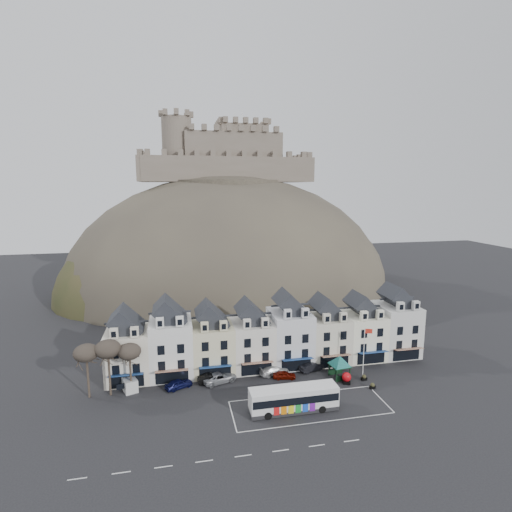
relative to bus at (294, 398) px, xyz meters
The scene contains 21 objects.
ground 2.17m from the bus, 59.82° to the right, with size 300.00×300.00×0.00m, color black.
coach_bay_markings 3.18m from the bus, ahead, with size 22.00×7.50×0.01m, color silver.
townhouse_terrace 15.49m from the bus, 87.54° to the left, with size 54.40×9.35×11.80m.
castle_hill 68.13m from the bus, 88.52° to the left, with size 100.00×76.00×68.00m.
castle 84.26m from the bus, 89.23° to the left, with size 50.20×22.20×22.00m.
tree_left_far 30.49m from the bus, 161.32° to the left, with size 3.61×3.61×8.24m.
tree_left_mid 27.77m from the bus, 159.30° to the left, with size 3.78×3.78×8.64m.
tree_left_near 24.90m from the bus, 156.82° to the left, with size 3.43×3.43×7.84m.
bus is the anchor object (origin of this frame).
bus_shelter 12.87m from the bus, 37.52° to the left, with size 5.82×5.82×3.73m.
red_buoy 12.03m from the bus, 28.80° to the left, with size 1.56×1.56×1.80m.
flagpole 16.05m from the bus, 26.81° to the left, with size 1.18×0.47×8.57m.
white_van 25.65m from the bus, 154.26° to the left, with size 3.25×4.65×1.95m.
planter_west 15.10m from the bus, 24.09° to the left, with size 0.98×0.66×0.94m.
planter_east 14.23m from the bus, 13.83° to the left, with size 1.02×0.69×0.93m.
car_navy 18.29m from the bus, 148.13° to the left, with size 1.71×4.26×1.45m, color #0B0F3B.
car_black 14.65m from the bus, 134.82° to the left, with size 1.58×4.54×1.49m, color black.
car_silver 13.79m from the bus, 131.44° to the left, with size 2.57×5.49×1.55m, color #9B9DA2.
car_white 11.20m from the bus, 89.46° to the left, with size 2.07×5.09×1.48m, color silver.
car_maroon 9.49m from the bus, 82.02° to the left, with size 1.49×3.71×1.26m, color #610F05.
car_charcoal 13.02m from the bus, 59.15° to the left, with size 1.61×4.61×1.52m, color black.
Camera 1 is at (-16.06, -47.87, 30.81)m, focal length 28.00 mm.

